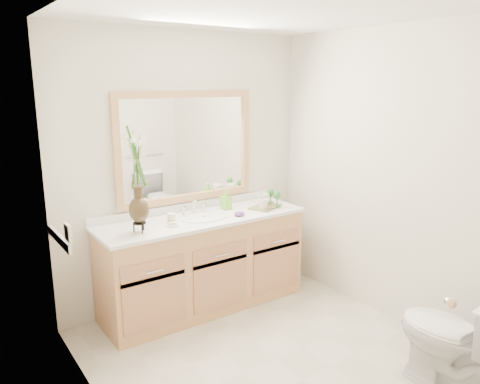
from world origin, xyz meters
TOP-DOWN VIEW (x-y plane):
  - floor at (0.00, 0.00)m, footprint 2.60×2.60m
  - ceiling at (0.00, 0.00)m, footprint 2.40×2.60m
  - wall_back at (0.00, 1.30)m, footprint 2.40×0.02m
  - wall_front at (0.00, -1.30)m, footprint 2.40×0.02m
  - wall_left at (-1.20, 0.00)m, footprint 0.02×2.60m
  - wall_right at (1.20, 0.00)m, footprint 0.02×2.60m
  - vanity at (0.00, 1.01)m, footprint 1.80×0.55m
  - counter at (0.00, 1.01)m, footprint 1.84×0.57m
  - sink at (0.00, 1.00)m, footprint 0.38×0.34m
  - mirror at (0.00, 1.28)m, footprint 1.32×0.04m
  - switch_plate at (-1.19, 0.76)m, footprint 0.02×0.12m
  - door at (-0.30, -1.29)m, footprint 0.80×0.03m
  - toilet at (0.70, -0.92)m, footprint 0.42×0.75m
  - flower_vase at (-0.61, 0.94)m, footprint 0.18×0.18m
  - tumbler at (-0.31, 0.99)m, footprint 0.07×0.07m
  - soap_dish at (-0.33, 0.93)m, footprint 0.10×0.10m
  - soap_bottle at (0.31, 1.12)m, footprint 0.07×0.08m
  - purple_dish at (0.28, 0.87)m, footprint 0.11×0.09m
  - tray at (0.63, 0.95)m, footprint 0.35×0.29m
  - mug_left at (0.56, 0.89)m, footprint 0.13×0.12m
  - mug_right at (0.65, 1.00)m, footprint 0.13×0.13m
  - goblet_front at (0.72, 0.89)m, footprint 0.06×0.06m
  - goblet_back at (0.75, 1.02)m, footprint 0.06×0.06m

SIDE VIEW (x-z plane):
  - floor at x=0.00m, z-range 0.00..0.00m
  - toilet at x=0.70m, z-range 0.00..0.74m
  - vanity at x=0.00m, z-range 0.00..0.80m
  - sink at x=0.00m, z-range 0.66..0.89m
  - counter at x=0.00m, z-range 0.80..0.83m
  - tray at x=0.63m, z-range 0.83..0.84m
  - soap_dish at x=-0.33m, z-range 0.82..0.86m
  - purple_dish at x=0.28m, z-range 0.83..0.87m
  - tumbler at x=-0.31m, z-range 0.83..0.92m
  - mug_left at x=0.56m, z-range 0.84..0.94m
  - mug_right at x=0.65m, z-range 0.84..0.96m
  - soap_bottle at x=0.31m, z-range 0.83..0.99m
  - goblet_back at x=0.75m, z-range 0.87..1.01m
  - goblet_front at x=0.72m, z-range 0.87..1.01m
  - switch_plate at x=-1.19m, z-range 0.92..1.04m
  - door at x=-0.30m, z-range 0.00..2.00m
  - wall_back at x=0.00m, z-range 0.00..2.40m
  - wall_front at x=0.00m, z-range 0.00..2.40m
  - wall_left at x=-1.20m, z-range 0.00..2.40m
  - wall_right at x=1.20m, z-range 0.00..2.40m
  - flower_vase at x=-0.61m, z-range 0.96..1.71m
  - mirror at x=0.00m, z-range 0.92..1.89m
  - ceiling at x=0.00m, z-range 2.39..2.41m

